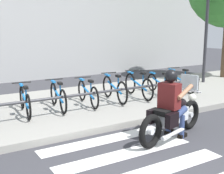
{
  "coord_description": "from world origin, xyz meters",
  "views": [
    {
      "loc": [
        -2.58,
        -2.65,
        2.28
      ],
      "look_at": [
        1.13,
        3.39,
        0.86
      ],
      "focal_mm": 48.27,
      "sensor_mm": 36.0,
      "label": 1
    }
  ],
  "objects": [
    {
      "name": "rider",
      "position": [
        1.55,
        1.77,
        0.84
      ],
      "size": [
        0.72,
        0.65,
        1.45
      ],
      "color": "#591919",
      "rests_on": "ground"
    },
    {
      "name": "motorcycle",
      "position": [
        1.63,
        1.78,
        0.47
      ],
      "size": [
        2.15,
        0.88,
        1.26
      ],
      "color": "black",
      "rests_on": "ground"
    },
    {
      "name": "bicycle_3",
      "position": [
        1.1,
        4.61,
        0.49
      ],
      "size": [
        0.48,
        1.64,
        0.73
      ],
      "color": "black",
      "rests_on": "sidewalk"
    },
    {
      "name": "bicycle_6",
      "position": [
        3.7,
        4.61,
        0.48
      ],
      "size": [
        0.48,
        1.59,
        0.72
      ],
      "color": "black",
      "rests_on": "sidewalk"
    },
    {
      "name": "crosswalk_stripe_3",
      "position": [
        0.34,
        0.8,
        0.0
      ],
      "size": [
        2.8,
        0.4,
        0.01
      ],
      "primitive_type": "cube",
      "color": "white",
      "rests_on": "ground"
    },
    {
      "name": "bicycle_1",
      "position": [
        -0.64,
        4.61,
        0.49
      ],
      "size": [
        0.48,
        1.69,
        0.75
      ],
      "color": "black",
      "rests_on": "sidewalk"
    },
    {
      "name": "crosswalk_stripe_5",
      "position": [
        0.34,
        2.4,
        0.0
      ],
      "size": [
        2.8,
        0.4,
        0.01
      ],
      "primitive_type": "cube",
      "color": "white",
      "rests_on": "ground"
    },
    {
      "name": "sidewalk",
      "position": [
        0.0,
        4.97,
        0.07
      ],
      "size": [
        24.0,
        4.4,
        0.15
      ],
      "primitive_type": "cube",
      "color": "gray",
      "rests_on": "ground"
    },
    {
      "name": "bicycle_7",
      "position": [
        4.57,
        4.61,
        0.5
      ],
      "size": [
        0.48,
        1.64,
        0.77
      ],
      "color": "black",
      "rests_on": "sidewalk"
    },
    {
      "name": "crosswalk_stripe_4",
      "position": [
        0.34,
        1.6,
        0.0
      ],
      "size": [
        2.8,
        0.4,
        0.01
      ],
      "primitive_type": "cube",
      "color": "white",
      "rests_on": "ground"
    },
    {
      "name": "bicycle_2",
      "position": [
        0.23,
        4.61,
        0.5
      ],
      "size": [
        0.48,
        1.63,
        0.76
      ],
      "color": "black",
      "rests_on": "sidewalk"
    },
    {
      "name": "bicycle_4",
      "position": [
        1.97,
        4.61,
        0.51
      ],
      "size": [
        0.48,
        1.69,
        0.8
      ],
      "color": "black",
      "rests_on": "sidewalk"
    },
    {
      "name": "bike_rack",
      "position": [
        1.53,
        4.06,
        0.58
      ],
      "size": [
        6.68,
        0.07,
        0.49
      ],
      "color": "#333338",
      "rests_on": "sidewalk"
    },
    {
      "name": "street_lamp",
      "position": [
        6.56,
        5.37,
        2.36
      ],
      "size": [
        0.28,
        0.28,
        3.85
      ],
      "color": "#2D2D33",
      "rests_on": "ground"
    },
    {
      "name": "bicycle_5",
      "position": [
        2.84,
        4.61,
        0.52
      ],
      "size": [
        0.48,
        1.75,
        0.8
      ],
      "color": "black",
      "rests_on": "sidewalk"
    }
  ]
}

